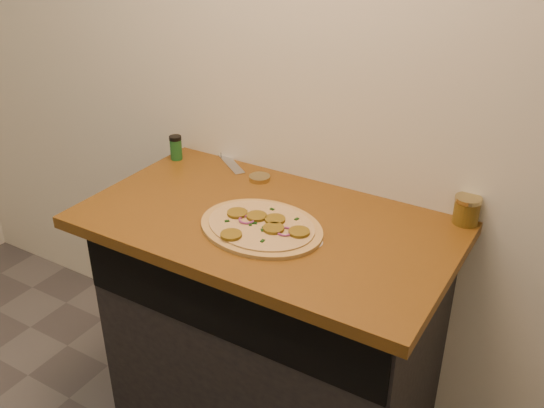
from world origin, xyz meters
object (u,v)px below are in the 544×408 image
Objects in this scene: pizza at (261,226)px; spice_shaker at (176,148)px; salsa_jar at (467,210)px; chefs_knife at (224,156)px.

spice_shaker reaches higher than pizza.
spice_shaker is (-1.10, -0.08, 0.00)m from salsa_jar.
chefs_knife is 2.88× the size of salsa_jar.
pizza is 1.71× the size of chefs_knife.
chefs_knife is (-0.42, 0.40, -0.00)m from pizza.
pizza is at bearing -43.55° from chefs_knife.
pizza is 4.70× the size of spice_shaker.
salsa_jar reaches higher than chefs_knife.
pizza reaches higher than chefs_knife.
pizza is 0.58m from chefs_knife.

